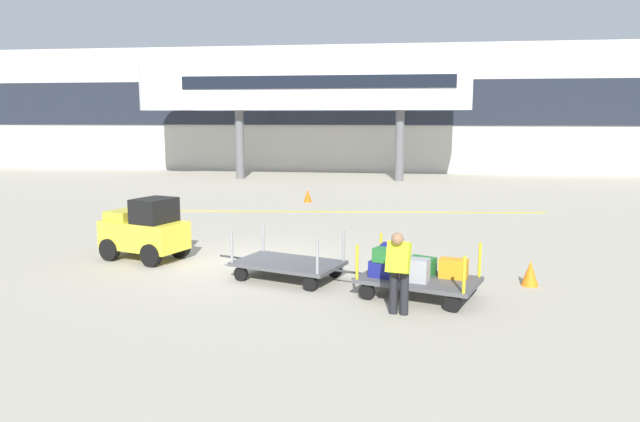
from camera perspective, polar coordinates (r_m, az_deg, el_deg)
The scene contains 10 objects.
ground_plane at distance 14.89m, azimuth -6.54°, elevation -5.05°, with size 120.00×120.00×0.00m, color #A8A08E.
apron_lead_line at distance 22.87m, azimuth 0.81°, elevation -0.06°, with size 16.40×0.20×0.01m, color yellow.
terminal_building at distance 40.12m, azimuth 2.95°, elevation 9.60°, with size 61.41×2.51×8.07m.
jet_bridge at distance 34.66m, azimuth -3.06°, elevation 11.58°, with size 18.80×3.00×6.53m.
baggage_tug at distance 15.81m, azimuth -16.23°, elevation -1.75°, with size 2.34×1.78×1.58m.
baggage_cart_lead at distance 13.44m, azimuth -3.05°, elevation -5.03°, with size 3.07×2.07×1.10m.
baggage_cart_middle at distance 12.27m, azimuth 8.94°, elevation -5.73°, with size 3.07×2.07×1.10m.
baggage_handler at distance 11.00m, azimuth 7.45°, elevation -5.47°, with size 0.48×0.49×1.56m.
safety_cone_near at distance 25.42m, azimuth -1.17°, elevation 1.46°, with size 0.36×0.36×0.55m, color #EA590F.
safety_cone_far at distance 13.69m, azimuth 19.28°, elevation -5.58°, with size 0.36×0.36×0.55m, color orange.
Camera 1 is at (3.73, -13.96, 3.59)m, focal length 33.79 mm.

